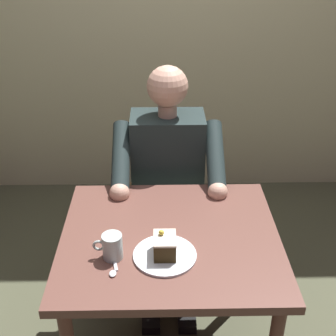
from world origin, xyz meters
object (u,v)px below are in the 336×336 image
cake_slice (165,246)px  dessert_spoon (114,267)px  coffee_cup (112,246)px  dining_table (170,254)px  chair (167,187)px  seated_person (168,184)px

cake_slice → dessert_spoon: cake_slice is taller
coffee_cup → dessert_spoon: bearing=97.6°
dining_table → cake_slice: cake_slice is taller
cake_slice → dessert_spoon: size_ratio=0.72×
dining_table → coffee_cup: (0.22, 0.12, 0.15)m
chair → dessert_spoon: (0.21, 0.87, 0.21)m
chair → coffee_cup: (0.22, 0.81, 0.25)m
chair → dessert_spoon: bearing=76.5°
chair → seated_person: seated_person is taller
seated_person → cake_slice: seated_person is taller
chair → dessert_spoon: size_ratio=6.38×
dining_table → seated_person: 0.51m
dining_table → cake_slice: 0.19m
seated_person → dessert_spoon: (0.21, 0.69, 0.08)m
chair → cake_slice: bearing=88.4°
chair → cake_slice: 0.84m
chair → seated_person: size_ratio=0.75×
seated_person → coffee_cup: (0.22, 0.63, 0.12)m
coffee_cup → dining_table: bearing=-150.3°
dining_table → cake_slice: size_ratio=8.38×
chair → coffee_cup: size_ratio=8.29×
seated_person → dessert_spoon: bearing=73.3°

